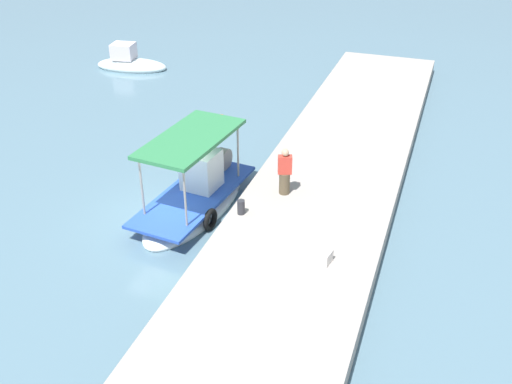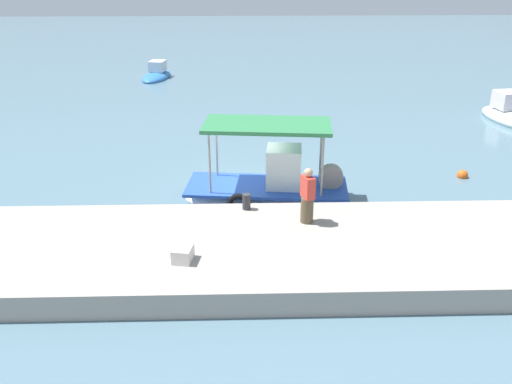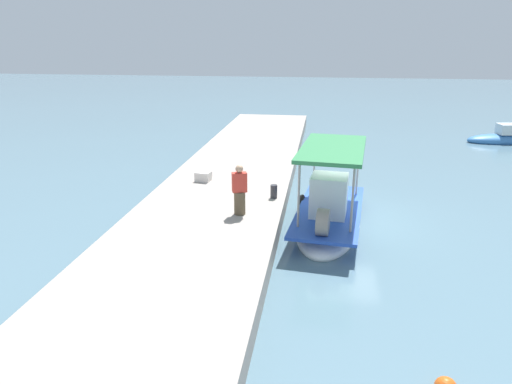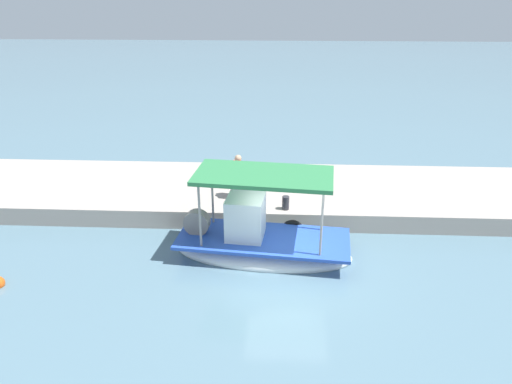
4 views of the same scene
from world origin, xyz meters
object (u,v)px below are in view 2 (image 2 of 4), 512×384
fisherman_near_bollard (307,198)px  moored_boat_far (509,115)px  marker_buoy (462,175)px  moored_boat_near (157,75)px  mooring_bollard (246,202)px  main_fishing_boat (270,190)px  cargo_crate (183,254)px

fisherman_near_bollard → moored_boat_far: fisherman_near_bollard is taller
marker_buoy → moored_boat_near: size_ratio=0.10×
mooring_bollard → moored_boat_near: (-5.67, 22.26, -0.71)m
mooring_bollard → moored_boat_far: (13.12, 11.42, -0.62)m
fisherman_near_bollard → moored_boat_far: 16.85m
main_fishing_boat → marker_buoy: (7.24, 2.04, -0.38)m
fisherman_near_bollard → moored_boat_near: 24.33m
marker_buoy → moored_boat_near: 22.87m
fisherman_near_bollard → cargo_crate: size_ratio=2.86×
cargo_crate → marker_buoy: size_ratio=1.41×
marker_buoy → fisherman_near_bollard: bearing=-142.6°
moored_boat_far → cargo_crate: bearing=-135.7°
cargo_crate → marker_buoy: (9.63, 6.89, -0.75)m
cargo_crate → moored_boat_far: bearing=44.3°
moored_boat_near → moored_boat_far: 21.69m
main_fishing_boat → fisherman_near_bollard: bearing=-72.5°
cargo_crate → moored_boat_far: (14.72, 14.36, -0.56)m
main_fishing_boat → moored_boat_near: 21.35m
main_fishing_boat → mooring_bollard: (-0.79, -1.91, 0.43)m
cargo_crate → moored_boat_near: moored_boat_near is taller
marker_buoy → moored_boat_far: moored_boat_far is taller
fisherman_near_bollard → moored_boat_near: fisherman_near_bollard is taller
cargo_crate → moored_boat_far: size_ratio=0.14×
main_fishing_boat → cargo_crate: size_ratio=9.99×
marker_buoy → main_fishing_boat: bearing=-164.3°
cargo_crate → moored_boat_near: bearing=99.2°
marker_buoy → moored_boat_far: (5.09, 7.47, 0.19)m
cargo_crate → main_fishing_boat: bearing=63.8°
fisherman_near_bollard → marker_buoy: fisherman_near_bollard is taller
fisherman_near_bollard → marker_buoy: 8.10m
main_fishing_boat → cargo_crate: 5.43m
marker_buoy → cargo_crate: bearing=-144.4°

